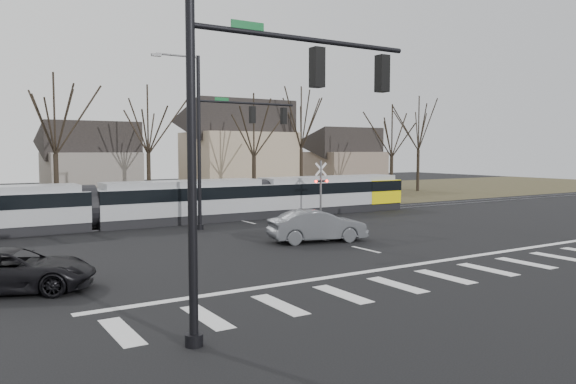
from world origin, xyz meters
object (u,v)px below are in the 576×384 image
tram (181,200)px  suv (13,270)px  rail_crossing_signal (321,192)px  sedan (317,226)px

tram → suv: tram is taller
suv → rail_crossing_signal: bearing=-39.7°
tram → sedan: tram is taller
sedan → rail_crossing_signal: 9.56m
sedan → rail_crossing_signal: size_ratio=1.32×
tram → rail_crossing_signal: (8.80, -3.21, 0.40)m
sedan → rail_crossing_signal: rail_crossing_signal is taller
tram → sedan: (3.18, -10.87, -0.66)m
tram → rail_crossing_signal: size_ratio=9.01×
tram → suv: (-11.29, -13.95, -0.77)m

